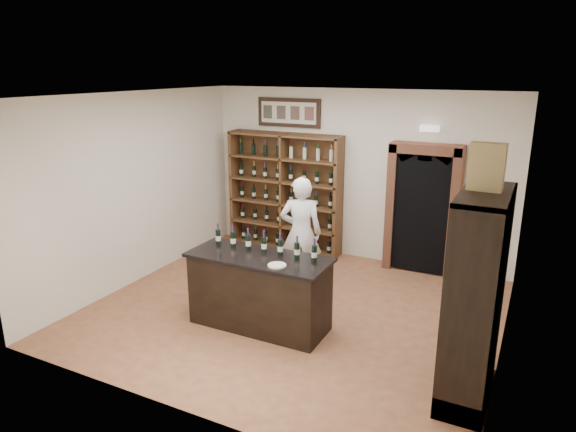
# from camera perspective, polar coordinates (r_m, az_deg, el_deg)

# --- Properties ---
(floor) EXTENTS (5.50, 5.50, 0.00)m
(floor) POSITION_cam_1_polar(r_m,az_deg,el_deg) (7.46, 0.55, -10.43)
(floor) COLOR #95653B
(floor) RESTS_ON ground
(ceiling) EXTENTS (5.50, 5.50, 0.00)m
(ceiling) POSITION_cam_1_polar(r_m,az_deg,el_deg) (6.67, 0.62, 13.26)
(ceiling) COLOR white
(ceiling) RESTS_ON wall_back
(wall_back) EXTENTS (5.50, 0.04, 3.00)m
(wall_back) POSITION_cam_1_polar(r_m,az_deg,el_deg) (9.17, 7.49, 4.47)
(wall_back) COLOR beige
(wall_back) RESTS_ON ground
(wall_left) EXTENTS (0.04, 5.00, 3.00)m
(wall_left) POSITION_cam_1_polar(r_m,az_deg,el_deg) (8.45, -16.43, 2.95)
(wall_left) COLOR beige
(wall_left) RESTS_ON ground
(wall_right) EXTENTS (0.04, 5.00, 3.00)m
(wall_right) POSITION_cam_1_polar(r_m,az_deg,el_deg) (6.27, 23.81, -2.33)
(wall_right) COLOR beige
(wall_right) RESTS_ON ground
(wine_shelf) EXTENTS (2.20, 0.38, 2.20)m
(wine_shelf) POSITION_cam_1_polar(r_m,az_deg,el_deg) (9.60, -0.28, 2.70)
(wine_shelf) COLOR brown
(wine_shelf) RESTS_ON ground
(framed_picture) EXTENTS (1.25, 0.04, 0.52)m
(framed_picture) POSITION_cam_1_polar(r_m,az_deg,el_deg) (9.49, 0.09, 11.42)
(framed_picture) COLOR black
(framed_picture) RESTS_ON wall_back
(arched_doorway) EXTENTS (1.17, 0.35, 2.17)m
(arched_doorway) POSITION_cam_1_polar(r_m,az_deg,el_deg) (8.77, 14.75, 1.10)
(arched_doorway) COLOR black
(arched_doorway) RESTS_ON ground
(emergency_light) EXTENTS (0.30, 0.10, 0.10)m
(emergency_light) POSITION_cam_1_polar(r_m,az_deg,el_deg) (8.63, 15.49, 9.36)
(emergency_light) COLOR white
(emergency_light) RESTS_ON wall_back
(tasting_counter) EXTENTS (1.88, 0.78, 1.00)m
(tasting_counter) POSITION_cam_1_polar(r_m,az_deg,el_deg) (6.85, -3.19, -8.40)
(tasting_counter) COLOR black
(tasting_counter) RESTS_ON ground
(counter_bottle_0) EXTENTS (0.07, 0.07, 0.30)m
(counter_bottle_0) POSITION_cam_1_polar(r_m,az_deg,el_deg) (7.10, -7.77, -2.31)
(counter_bottle_0) COLOR black
(counter_bottle_0) RESTS_ON tasting_counter
(counter_bottle_1) EXTENTS (0.07, 0.07, 0.30)m
(counter_bottle_1) POSITION_cam_1_polar(r_m,az_deg,el_deg) (6.97, -6.13, -2.60)
(counter_bottle_1) COLOR black
(counter_bottle_1) RESTS_ON tasting_counter
(counter_bottle_2) EXTENTS (0.07, 0.07, 0.30)m
(counter_bottle_2) POSITION_cam_1_polar(r_m,az_deg,el_deg) (6.85, -4.44, -2.90)
(counter_bottle_2) COLOR black
(counter_bottle_2) RESTS_ON tasting_counter
(counter_bottle_3) EXTENTS (0.07, 0.07, 0.30)m
(counter_bottle_3) POSITION_cam_1_polar(r_m,az_deg,el_deg) (6.73, -2.68, -3.21)
(counter_bottle_3) COLOR black
(counter_bottle_3) RESTS_ON tasting_counter
(counter_bottle_4) EXTENTS (0.07, 0.07, 0.30)m
(counter_bottle_4) POSITION_cam_1_polar(r_m,az_deg,el_deg) (6.62, -0.86, -3.52)
(counter_bottle_4) COLOR black
(counter_bottle_4) RESTS_ON tasting_counter
(counter_bottle_5) EXTENTS (0.07, 0.07, 0.30)m
(counter_bottle_5) POSITION_cam_1_polar(r_m,az_deg,el_deg) (6.52, 1.01, -3.84)
(counter_bottle_5) COLOR black
(counter_bottle_5) RESTS_ON tasting_counter
(counter_bottle_6) EXTENTS (0.07, 0.07, 0.30)m
(counter_bottle_6) POSITION_cam_1_polar(r_m,az_deg,el_deg) (6.43, 2.94, -4.16)
(counter_bottle_6) COLOR black
(counter_bottle_6) RESTS_ON tasting_counter
(side_cabinet) EXTENTS (0.48, 1.20, 2.20)m
(side_cabinet) POSITION_cam_1_polar(r_m,az_deg,el_deg) (5.72, 20.08, -11.77)
(side_cabinet) COLOR black
(side_cabinet) RESTS_ON ground
(shopkeeper) EXTENTS (0.75, 0.63, 1.77)m
(shopkeeper) POSITION_cam_1_polar(r_m,az_deg,el_deg) (7.93, 1.44, -1.88)
(shopkeeper) COLOR white
(shopkeeper) RESTS_ON ground
(plate) EXTENTS (0.23, 0.23, 0.02)m
(plate) POSITION_cam_1_polar(r_m,az_deg,el_deg) (6.31, -1.24, -5.50)
(plate) COLOR beige
(plate) RESTS_ON tasting_counter
(wine_crate) EXTENTS (0.33, 0.15, 0.46)m
(wine_crate) POSITION_cam_1_polar(r_m,az_deg,el_deg) (5.26, 21.21, 5.11)
(wine_crate) COLOR tan
(wine_crate) RESTS_ON side_cabinet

